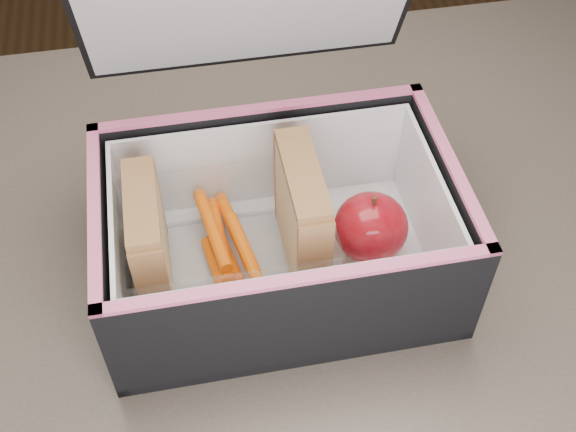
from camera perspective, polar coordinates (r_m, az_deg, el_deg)
The scene contains 8 objects.
kitchen_table at distance 0.73m, azimuth 2.29°, elevation -9.18°, with size 1.20×0.80×0.75m.
lunch_bag at distance 0.61m, azimuth -0.82°, elevation -0.48°, with size 0.30×0.28×0.29m.
plastic_tub at distance 0.62m, azimuth -4.77°, elevation -2.23°, with size 0.17×0.12×0.07m, color white, non-canonical shape.
sandwich_left at distance 0.61m, azimuth -10.91°, elevation -1.95°, with size 0.03×0.09×0.10m.
sandwich_right at distance 0.61m, azimuth 1.10°, elevation -0.01°, with size 0.03×0.10×0.11m.
carrot_sticks at distance 0.64m, azimuth -4.79°, elevation -2.65°, with size 0.05×0.13×0.03m.
paper_napkin at distance 0.66m, azimuth 6.13°, elevation -2.52°, with size 0.07×0.08×0.01m, color white.
red_apple at distance 0.63m, azimuth 6.57°, elevation -0.89°, with size 0.09×0.09×0.07m.
Camera 1 is at (-0.10, -0.38, 1.28)m, focal length 45.00 mm.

